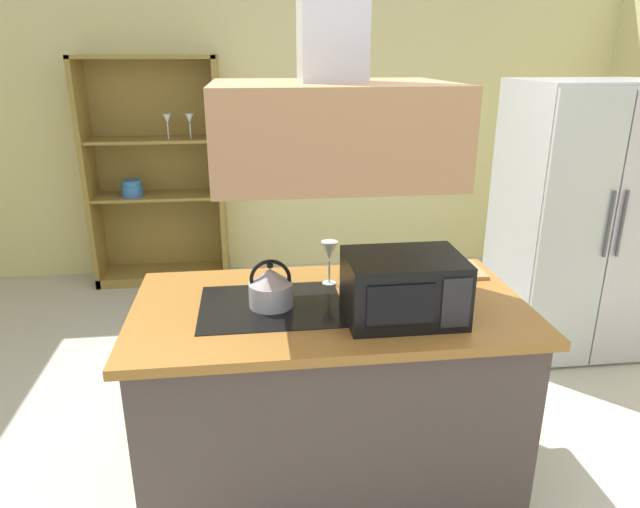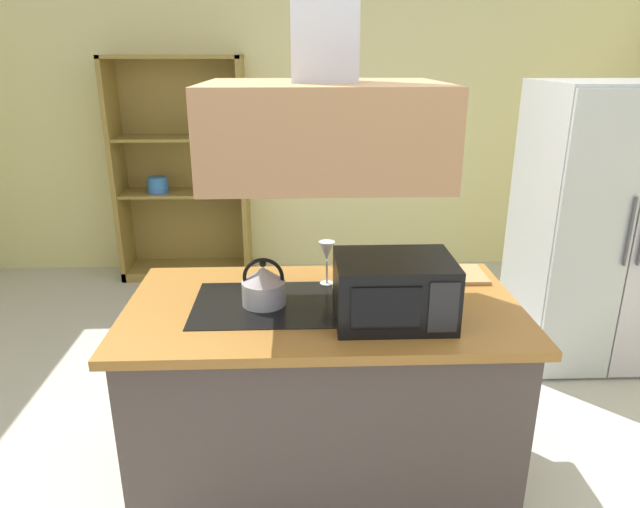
{
  "view_description": "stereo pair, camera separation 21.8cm",
  "coord_description": "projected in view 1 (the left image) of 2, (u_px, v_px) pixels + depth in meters",
  "views": [
    {
      "loc": [
        -0.37,
        -2.14,
        1.91
      ],
      "look_at": [
        -0.05,
        0.41,
        1.0
      ],
      "focal_mm": 31.96,
      "sensor_mm": 36.0,
      "label": 1
    },
    {
      "loc": [
        -0.15,
        -2.16,
        1.91
      ],
      "look_at": [
        -0.05,
        0.41,
        1.0
      ],
      "focal_mm": 31.96,
      "sensor_mm": 36.0,
      "label": 2
    }
  ],
  "objects": [
    {
      "name": "kettle",
      "position": [
        271.0,
        287.0,
        2.38
      ],
      "size": [
        0.18,
        0.18,
        0.21
      ],
      "color": "#B5BAC3",
      "rests_on": "kitchen_island"
    },
    {
      "name": "ground_plane",
      "position": [
        341.0,
        482.0,
        2.68
      ],
      "size": [
        7.8,
        7.8,
        0.0
      ],
      "primitive_type": "plane",
      "color": "beige"
    },
    {
      "name": "range_hood",
      "position": [
        331.0,
        100.0,
        2.15
      ],
      "size": [
        0.9,
        0.7,
        1.25
      ],
      "color": "#AD7C4F"
    },
    {
      "name": "cutting_board",
      "position": [
        446.0,
        271.0,
        2.77
      ],
      "size": [
        0.34,
        0.24,
        0.02
      ],
      "primitive_type": "cube",
      "rotation": [
        0.0,
        0.0,
        -0.01
      ],
      "color": "#B28350",
      "rests_on": "kitchen_island"
    },
    {
      "name": "refrigerator",
      "position": [
        577.0,
        220.0,
        3.71
      ],
      "size": [
        0.9,
        0.78,
        1.76
      ],
      "color": "silver",
      "rests_on": "ground"
    },
    {
      "name": "dish_cabinet",
      "position": [
        158.0,
        185.0,
        4.87
      ],
      "size": [
        1.12,
        0.4,
        1.9
      ],
      "color": "olive",
      "rests_on": "ground"
    },
    {
      "name": "microwave",
      "position": [
        403.0,
        287.0,
        2.26
      ],
      "size": [
        0.46,
        0.35,
        0.26
      ],
      "color": "black",
      "rests_on": "kitchen_island"
    },
    {
      "name": "wall_back",
      "position": [
        289.0,
        120.0,
        5.04
      ],
      "size": [
        6.0,
        0.12,
        2.7
      ],
      "primitive_type": "cube",
      "color": "beige",
      "rests_on": "ground"
    },
    {
      "name": "wine_glass_on_counter",
      "position": [
        329.0,
        253.0,
        2.59
      ],
      "size": [
        0.08,
        0.08,
        0.21
      ],
      "color": "silver",
      "rests_on": "kitchen_island"
    },
    {
      "name": "kitchen_island",
      "position": [
        329.0,
        393.0,
        2.58
      ],
      "size": [
        1.68,
        0.91,
        0.9
      ],
      "color": "#493E3A",
      "rests_on": "ground"
    }
  ]
}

